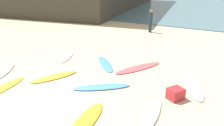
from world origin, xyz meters
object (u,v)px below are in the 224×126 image
at_px(surfboard_3, 67,56).
at_px(surfboard_5, 150,113).
at_px(surfboard_10, 87,120).
at_px(surfboard_2, 54,77).
at_px(surfboard_4, 3,72).
at_px(beachgoer_near, 151,20).
at_px(surfboard_7, 138,68).
at_px(beach_cooler, 175,94).
at_px(surfboard_1, 194,87).
at_px(surfboard_0, 105,64).
at_px(surfboard_8, 102,87).

bearing_deg(surfboard_3, surfboard_5, 129.02).
bearing_deg(surfboard_10, surfboard_2, 139.82).
xyz_separation_m(surfboard_4, beachgoer_near, (2.76, 10.75, 0.93)).
relative_size(surfboard_5, surfboard_7, 0.82).
bearing_deg(beach_cooler, surfboard_3, 166.85).
relative_size(surfboard_2, surfboard_3, 1.07).
relative_size(surfboard_1, surfboard_3, 1.20).
bearing_deg(surfboard_10, surfboard_3, 127.09).
height_order(beachgoer_near, beach_cooler, beachgoer_near).
bearing_deg(surfboard_2, surfboard_10, 173.19).
xyz_separation_m(surfboard_2, surfboard_3, (-1.29, 2.26, 0.00)).
distance_m(surfboard_5, beach_cooler, 1.38).
bearing_deg(surfboard_0, surfboard_2, -158.81).
height_order(surfboard_7, beach_cooler, beach_cooler).
bearing_deg(surfboard_3, surfboard_2, 94.21).
relative_size(surfboard_8, beach_cooler, 4.27).
distance_m(surfboard_0, surfboard_8, 2.49).
xyz_separation_m(surfboard_2, surfboard_10, (3.00, -1.76, -0.00)).
distance_m(surfboard_5, beachgoer_near, 11.30).
xyz_separation_m(surfboard_2, surfboard_4, (-2.33, -0.76, 0.01)).
bearing_deg(surfboard_3, surfboard_10, 111.35).
distance_m(surfboard_1, beach_cooler, 1.30).
xyz_separation_m(surfboard_10, beach_cooler, (1.91, 2.58, 0.17)).
xyz_separation_m(surfboard_2, beachgoer_near, (0.42, 9.99, 0.94)).
xyz_separation_m(surfboard_2, surfboard_7, (2.67, 2.73, -0.00)).
bearing_deg(surfboard_8, surfboard_10, 162.04).
relative_size(surfboard_10, beachgoer_near, 1.13).
bearing_deg(surfboard_0, surfboard_4, 177.78).
height_order(surfboard_0, surfboard_1, surfboard_1).
distance_m(surfboard_1, surfboard_7, 2.71).
xyz_separation_m(surfboard_3, surfboard_7, (3.96, 0.47, -0.00)).
height_order(surfboard_0, surfboard_3, surfboard_3).
relative_size(surfboard_4, surfboard_7, 0.82).
bearing_deg(beach_cooler, surfboard_8, -167.36).
bearing_deg(surfboard_2, surfboard_3, -36.68).
distance_m(surfboard_1, surfboard_2, 5.68).
distance_m(surfboard_0, surfboard_10, 4.59).
bearing_deg(surfboard_7, surfboard_1, 11.68).
distance_m(surfboard_4, beach_cooler, 7.41).
bearing_deg(surfboard_2, beach_cooler, -147.00).
height_order(surfboard_3, surfboard_5, surfboard_5).
xyz_separation_m(surfboard_5, beachgoer_near, (-4.09, 10.50, 0.93)).
relative_size(surfboard_1, surfboard_4, 1.08).
distance_m(surfboard_2, beach_cooler, 4.98).
xyz_separation_m(surfboard_1, beach_cooler, (-0.39, -1.23, 0.17)).
xyz_separation_m(surfboard_1, surfboard_5, (-0.79, -2.54, 0.01)).
bearing_deg(beachgoer_near, surfboard_5, -27.20).
xyz_separation_m(surfboard_7, surfboard_10, (0.33, -4.49, -0.00)).
distance_m(surfboard_3, surfboard_10, 5.88).
bearing_deg(surfboard_8, surfboard_2, 56.69).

